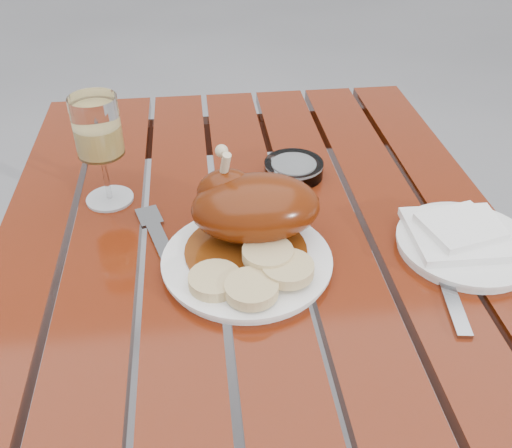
{
  "coord_description": "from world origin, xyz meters",
  "views": [
    {
      "loc": [
        -0.08,
        -0.64,
        1.29
      ],
      "look_at": [
        -0.0,
        0.05,
        0.78
      ],
      "focal_mm": 40.0,
      "sensor_mm": 36.0,
      "label": 1
    }
  ],
  "objects_px": {
    "table": "(259,414)",
    "dinner_plate": "(247,262)",
    "wine_glass": "(101,152)",
    "ashtray": "(294,169)",
    "side_plate": "(465,245)"
  },
  "relations": [
    {
      "from": "table",
      "to": "ashtray",
      "type": "distance_m",
      "value": 0.46
    },
    {
      "from": "ashtray",
      "to": "side_plate",
      "type": "bearing_deg",
      "value": -47.48
    },
    {
      "from": "table",
      "to": "side_plate",
      "type": "distance_m",
      "value": 0.49
    },
    {
      "from": "side_plate",
      "to": "ashtray",
      "type": "relative_size",
      "value": 1.94
    },
    {
      "from": "dinner_plate",
      "to": "wine_glass",
      "type": "relative_size",
      "value": 1.33
    },
    {
      "from": "dinner_plate",
      "to": "ashtray",
      "type": "relative_size",
      "value": 2.32
    },
    {
      "from": "wine_glass",
      "to": "ashtray",
      "type": "height_order",
      "value": "wine_glass"
    },
    {
      "from": "dinner_plate",
      "to": "side_plate",
      "type": "relative_size",
      "value": 1.19
    },
    {
      "from": "table",
      "to": "dinner_plate",
      "type": "height_order",
      "value": "dinner_plate"
    },
    {
      "from": "table",
      "to": "dinner_plate",
      "type": "relative_size",
      "value": 4.89
    },
    {
      "from": "table",
      "to": "wine_glass",
      "type": "relative_size",
      "value": 6.49
    },
    {
      "from": "wine_glass",
      "to": "side_plate",
      "type": "bearing_deg",
      "value": -20.01
    },
    {
      "from": "dinner_plate",
      "to": "ashtray",
      "type": "bearing_deg",
      "value": 65.64
    },
    {
      "from": "side_plate",
      "to": "wine_glass",
      "type": "bearing_deg",
      "value": 159.99
    },
    {
      "from": "table",
      "to": "side_plate",
      "type": "height_order",
      "value": "side_plate"
    }
  ]
}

